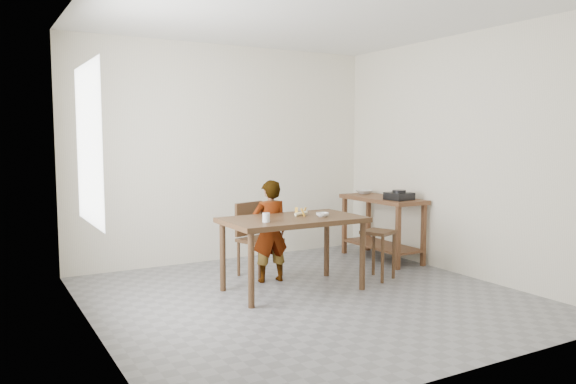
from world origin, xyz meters
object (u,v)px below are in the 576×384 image
dining_table (293,254)px  prep_counter (382,228)px  stool (378,255)px  dining_chair (260,240)px  child (270,231)px

dining_table → prep_counter: bearing=22.1°
prep_counter → stool: prep_counter is taller
prep_counter → stool: bearing=-131.5°
dining_table → dining_chair: 0.70m
child → stool: size_ratio=2.04×
stool → child: bearing=155.5°
dining_table → stool: 1.05m
prep_counter → dining_chair: bearing=179.9°
dining_table → stool: (1.04, -0.07, -0.10)m
prep_counter → dining_table: bearing=-157.9°
prep_counter → stool: (-0.68, -0.77, -0.13)m
prep_counter → dining_chair: (-1.74, 0.00, 0.01)m
child → dining_chair: bearing=-88.1°
dining_table → child: 0.46m
prep_counter → stool: size_ratio=2.22×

